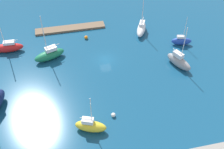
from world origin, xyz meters
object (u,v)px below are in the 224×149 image
object	(u,v)px
sailboat_gray_outer_mooring	(179,61)
sailboat_green_far_south	(50,54)
sailboat_blue_east_end	(181,41)
sailboat_white_off_beacon	(141,28)
sailboat_yellow_far_north	(91,126)
mooring_buoy_white	(113,115)
mooring_buoy_orange	(86,37)
sailboat_red_inner_mooring	(8,47)
pier_dock	(70,28)

from	to	relation	value
sailboat_gray_outer_mooring	sailboat_green_far_south	bearing A→B (deg)	-132.48
sailboat_blue_east_end	sailboat_white_off_beacon	distance (m)	10.67
sailboat_yellow_far_north	mooring_buoy_white	bearing A→B (deg)	45.97
sailboat_yellow_far_north	sailboat_white_off_beacon	size ratio (longest dim) A/B	0.84
sailboat_gray_outer_mooring	sailboat_white_off_beacon	bearing A→B (deg)	170.88
mooring_buoy_orange	mooring_buoy_white	world-z (taller)	mooring_buoy_orange
sailboat_blue_east_end	mooring_buoy_white	xyz separation A→B (m)	(20.98, 18.20, -0.65)
sailboat_red_inner_mooring	mooring_buoy_white	bearing A→B (deg)	131.19
pier_dock	sailboat_yellow_far_north	world-z (taller)	sailboat_yellow_far_north
mooring_buoy_white	sailboat_white_off_beacon	bearing A→B (deg)	-117.23
mooring_buoy_white	sailboat_blue_east_end	bearing A→B (deg)	-139.06
mooring_buoy_white	pier_dock	bearing A→B (deg)	-81.32
sailboat_green_far_south	sailboat_blue_east_end	size ratio (longest dim) A/B	1.48
mooring_buoy_orange	sailboat_green_far_south	bearing A→B (deg)	33.53
sailboat_gray_outer_mooring	sailboat_white_off_beacon	size ratio (longest dim) A/B	1.03
sailboat_red_inner_mooring	sailboat_white_off_beacon	bearing A→B (deg)	-176.43
pier_dock	sailboat_white_off_beacon	xyz separation A→B (m)	(-17.71, 5.41, 0.91)
sailboat_blue_east_end	pier_dock	bearing A→B (deg)	167.22
mooring_buoy_white	mooring_buoy_orange	bearing A→B (deg)	-87.12
pier_dock	sailboat_gray_outer_mooring	distance (m)	29.59
pier_dock	sailboat_red_inner_mooring	xyz separation A→B (m)	(15.22, 6.35, 0.95)
sailboat_yellow_far_north	mooring_buoy_white	xyz separation A→B (m)	(-4.54, -2.10, -0.78)
sailboat_green_far_south	mooring_buoy_orange	xyz separation A→B (m)	(-9.20, -6.10, -0.83)
sailboat_gray_outer_mooring	sailboat_green_far_south	distance (m)	28.98
sailboat_blue_east_end	mooring_buoy_white	world-z (taller)	sailboat_blue_east_end
pier_dock	mooring_buoy_orange	distance (m)	6.19
sailboat_gray_outer_mooring	sailboat_yellow_far_north	distance (m)	25.27
sailboat_gray_outer_mooring	mooring_buoy_white	xyz separation A→B (m)	(17.18, 10.81, -0.96)
sailboat_red_inner_mooring	mooring_buoy_white	xyz separation A→B (m)	(-19.91, 24.36, -0.81)
sailboat_red_inner_mooring	sailboat_green_far_south	bearing A→B (deg)	154.39
pier_dock	sailboat_blue_east_end	bearing A→B (deg)	154.03
sailboat_green_far_south	mooring_buoy_white	bearing A→B (deg)	99.00
sailboat_green_far_south	sailboat_yellow_far_north	world-z (taller)	sailboat_green_far_south
sailboat_red_inner_mooring	mooring_buoy_white	size ratio (longest dim) A/B	16.27
sailboat_gray_outer_mooring	sailboat_green_far_south	world-z (taller)	sailboat_green_far_south
mooring_buoy_orange	mooring_buoy_white	distance (m)	25.57
sailboat_white_off_beacon	mooring_buoy_orange	distance (m)	14.33
sailboat_green_far_south	sailboat_white_off_beacon	distance (m)	24.22
pier_dock	mooring_buoy_white	world-z (taller)	mooring_buoy_white
sailboat_red_inner_mooring	mooring_buoy_orange	size ratio (longest dim) A/B	15.18
pier_dock	sailboat_blue_east_end	world-z (taller)	sailboat_blue_east_end
sailboat_red_inner_mooring	mooring_buoy_white	distance (m)	31.47
sailboat_green_far_south	sailboat_red_inner_mooring	xyz separation A→B (m)	(9.43, -4.91, -0.06)
sailboat_gray_outer_mooring	sailboat_yellow_far_north	xyz separation A→B (m)	(21.72, 12.91, -0.18)
sailboat_blue_east_end	sailboat_green_far_south	bearing A→B (deg)	-169.07
pier_dock	sailboat_white_off_beacon	size ratio (longest dim) A/B	1.82
sailboat_yellow_far_north	mooring_buoy_white	world-z (taller)	sailboat_yellow_far_north
sailboat_red_inner_mooring	mooring_buoy_orange	distance (m)	18.68
sailboat_gray_outer_mooring	sailboat_blue_east_end	world-z (taller)	sailboat_gray_outer_mooring
sailboat_gray_outer_mooring	sailboat_white_off_beacon	xyz separation A→B (m)	(4.16, -14.48, -0.19)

